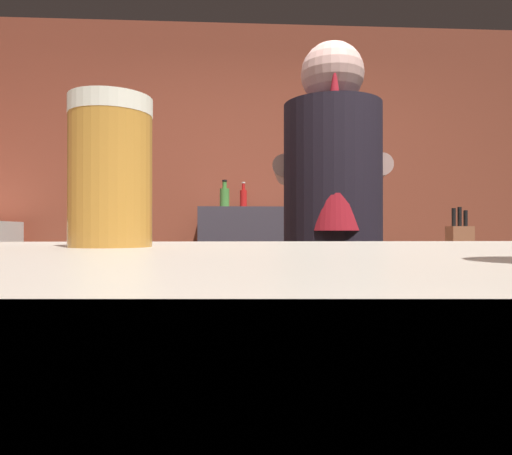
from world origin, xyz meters
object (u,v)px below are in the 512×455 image
at_px(chefs_knife, 375,271).
at_px(bottle_vinegar, 243,198).
at_px(knife_block, 460,247).
at_px(bottle_soy, 225,197).
at_px(bottle_olive_oil, 299,195).
at_px(bartender, 333,250).
at_px(mixing_bowl, 226,266).
at_px(pint_glass_far, 111,172).

bearing_deg(chefs_knife, bottle_vinegar, 88.13).
bearing_deg(knife_block, bottle_vinegar, 124.10).
height_order(bottle_soy, bottle_olive_oil, bottle_olive_oil).
bearing_deg(bottle_vinegar, bartender, -82.37).
bearing_deg(bottle_olive_oil, mixing_bowl, -111.10).
relative_size(bartender, bottle_vinegar, 8.81).
height_order(bottle_olive_oil, bottle_vinegar, bottle_olive_oil).
height_order(mixing_bowl, bottle_vinegar, bottle_vinegar).
relative_size(pint_glass_far, bottle_soy, 0.72).
height_order(bartender, chefs_knife, bartender).
xyz_separation_m(bartender, mixing_bowl, (-0.37, 0.41, -0.09)).
distance_m(chefs_knife, pint_glass_far, 1.74).
bearing_deg(bottle_soy, pint_glass_far, -91.58).
height_order(bartender, mixing_bowl, bartender).
xyz_separation_m(mixing_bowl, pint_glass_far, (-0.10, -1.56, 0.21)).
bearing_deg(knife_block, bottle_olive_oil, 112.78).
xyz_separation_m(mixing_bowl, bottle_olive_oil, (0.52, 1.36, 0.42)).
distance_m(mixing_bowl, bottle_vinegar, 1.52).
distance_m(bartender, knife_block, 0.84).
relative_size(bartender, bottle_soy, 8.99).
height_order(bartender, bottle_olive_oil, bartender).
height_order(mixing_bowl, pint_glass_far, pint_glass_far).
height_order(knife_block, pint_glass_far, pint_glass_far).
relative_size(chefs_knife, pint_glass_far, 1.74).
bearing_deg(bottle_olive_oil, bartender, -94.89).
bearing_deg(bottle_soy, bartender, -77.03).
relative_size(pint_glass_far, bottle_olive_oil, 0.58).
bearing_deg(chefs_knife, mixing_bowl, 157.73).
height_order(chefs_knife, bottle_vinegar, bottle_vinegar).
relative_size(mixing_bowl, pint_glass_far, 1.34).
distance_m(bartender, bottle_olive_oil, 1.81).
height_order(bartender, pint_glass_far, bartender).
bearing_deg(bottle_soy, mixing_bowl, -89.22).
xyz_separation_m(knife_block, mixing_bowl, (-1.07, -0.06, -0.08)).
bearing_deg(pint_glass_far, bottle_soy, 88.42).
xyz_separation_m(knife_block, pint_glass_far, (-1.17, -1.62, 0.13)).
relative_size(bartender, pint_glass_far, 12.55).
xyz_separation_m(bartender, bottle_vinegar, (-0.25, 1.87, 0.31)).
xyz_separation_m(pint_glass_far, bottle_olive_oil, (0.62, 2.92, 0.21)).
xyz_separation_m(knife_block, bottle_vinegar, (-0.95, 1.40, 0.32)).
distance_m(mixing_bowl, bottle_olive_oil, 1.52).
bearing_deg(mixing_bowl, bottle_vinegar, 85.22).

